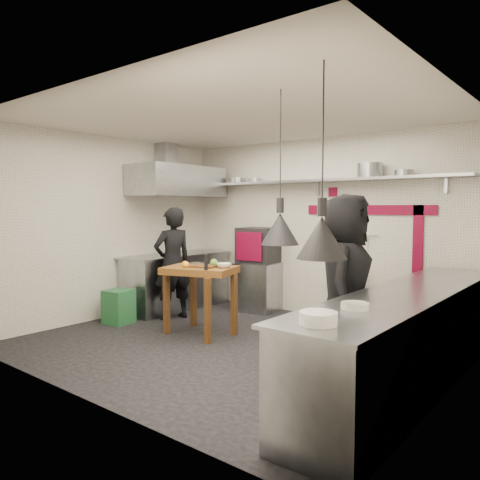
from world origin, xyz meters
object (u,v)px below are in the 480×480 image
Objects in this scene: green_bin at (119,307)px; chef_left at (173,263)px; combi_oven at (259,245)px; prep_table at (200,301)px; oven_stand at (258,287)px; chef_right at (345,281)px.

green_bin is 1.02m from chef_left.
combi_oven is 0.65× the size of prep_table.
chef_right is at bearing -41.51° from oven_stand.
chef_left reaches higher than green_bin.
prep_table is at bearing 72.81° from chef_right.
chef_left reaches higher than prep_table.
chef_right reaches higher than prep_table.
oven_stand reaches higher than green_bin.
combi_oven is 1.49m from chef_left.
green_bin is 0.29× the size of chef_left.
chef_right is (2.39, -1.67, -0.16)m from combi_oven.
prep_table reaches higher than green_bin.
oven_stand is 0.43× the size of chef_right.
prep_table is (1.35, 0.33, 0.21)m from green_bin.
oven_stand is at bearing -75.53° from combi_oven.
prep_table is 0.49× the size of chef_right.
chef_left is 3.08m from chef_right.
combi_oven is 2.92m from chef_right.
combi_oven is 1.83m from prep_table.
oven_stand is 0.47× the size of chef_left.
green_bin is at bearing -15.95° from chef_left.
green_bin is (-1.09, -1.99, -0.15)m from oven_stand.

